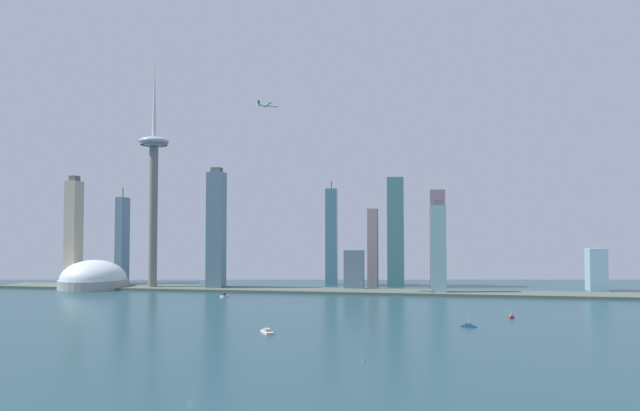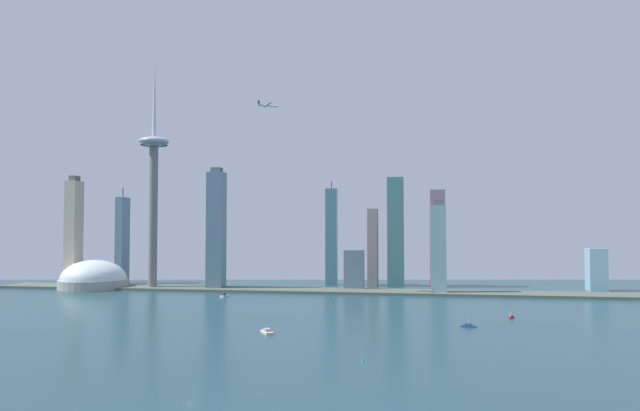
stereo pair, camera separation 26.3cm
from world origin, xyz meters
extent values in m
plane|color=#20424C|center=(0.00, 0.00, 0.00)|extent=(6000.00, 6000.00, 0.00)
cube|color=#505C50|center=(0.00, 513.75, 1.77)|extent=(989.81, 57.65, 3.54)
cylinder|color=slate|center=(-267.37, 512.88, 107.80)|extent=(12.68, 12.68, 215.60)
ellipsoid|color=#ADACCE|center=(-267.37, 512.88, 215.60)|extent=(43.21, 43.21, 13.43)
torus|color=slate|center=(-267.37, 512.88, 210.90)|extent=(39.41, 39.41, 2.69)
cone|color=silver|center=(-267.37, 512.88, 282.95)|extent=(6.34, 6.34, 121.29)
cylinder|color=#999A96|center=(-355.12, 504.55, 6.63)|extent=(98.13, 98.13, 13.26)
ellipsoid|color=silver|center=(-355.12, 504.55, 13.26)|extent=(93.23, 93.23, 57.00)
cube|color=gray|center=(143.26, 614.23, 73.06)|extent=(22.56, 25.06, 146.12)
cube|color=#7BA8AD|center=(141.04, 509.59, 59.18)|extent=(19.90, 14.37, 118.36)
cube|color=slate|center=(141.04, 509.59, 121.99)|extent=(11.94, 8.62, 7.26)
cube|color=slate|center=(24.00, 543.83, 28.59)|extent=(27.53, 20.43, 57.17)
cube|color=#BFAE93|center=(-400.88, 523.99, 79.85)|extent=(17.37, 24.69, 159.71)
cube|color=#575C5A|center=(-400.88, 523.99, 163.78)|extent=(10.42, 14.81, 8.13)
cube|color=#427676|center=(80.22, 615.85, 83.10)|extent=(24.93, 25.01, 166.21)
cube|color=slate|center=(-358.15, 592.21, 69.17)|extent=(12.08, 26.82, 138.34)
cylinder|color=#4C4C51|center=(-358.15, 592.21, 146.47)|extent=(1.60, 1.60, 16.26)
cube|color=slate|center=(-173.08, 519.49, 84.47)|extent=(23.44, 22.86, 168.95)
cube|color=#50625B|center=(-173.08, 519.49, 172.46)|extent=(14.07, 13.72, 7.02)
cube|color=gray|center=(45.28, 613.12, 59.10)|extent=(15.28, 23.18, 118.20)
cube|color=teal|center=(-19.89, 618.91, 75.23)|extent=(17.58, 13.87, 150.46)
cylinder|color=#4C4C51|center=(-19.89, 618.91, 156.27)|extent=(1.60, 1.60, 11.61)
cube|color=#8CB9C8|center=(362.10, 594.35, 29.94)|extent=(24.14, 27.53, 59.88)
cube|color=#A92C29|center=(203.27, 309.52, 1.08)|extent=(5.88, 5.98, 2.16)
cube|color=#9F989B|center=(203.27, 309.52, 3.33)|extent=(2.94, 2.97, 2.35)
cylinder|color=silver|center=(203.27, 309.52, 6.52)|extent=(0.24, 0.24, 4.04)
cube|color=white|center=(-131.13, 433.55, 1.08)|extent=(6.23, 17.48, 2.16)
cube|color=#2F384C|center=(-131.13, 433.55, 3.60)|extent=(3.98, 7.80, 2.89)
cube|color=navy|center=(158.02, 251.22, 0.72)|extent=(13.68, 6.78, 1.44)
cube|color=#3B4140|center=(158.02, 251.22, 2.33)|extent=(6.23, 4.13, 1.78)
cylinder|color=silver|center=(158.02, 251.22, 5.88)|extent=(0.24, 0.24, 5.31)
cube|color=beige|center=(-10.36, 191.56, 0.88)|extent=(14.91, 18.52, 1.76)
cube|color=#9191AA|center=(-10.36, 191.56, 2.80)|extent=(8.01, 9.05, 2.09)
cone|color=green|center=(78.45, 101.91, 1.22)|extent=(1.72, 1.72, 2.44)
cone|color=#E54C19|center=(14.34, 386.73, 1.04)|extent=(1.71, 1.71, 2.09)
cylinder|color=silver|center=(-84.29, 468.72, 252.57)|extent=(25.90, 16.78, 2.61)
sphere|color=silver|center=(-72.00, 475.99, 252.57)|extent=(2.61, 2.61, 2.61)
cube|color=silver|center=(-84.29, 468.72, 253.74)|extent=(19.55, 29.50, 0.50)
cube|color=silver|center=(-94.61, 462.61, 252.96)|extent=(7.97, 10.99, 0.40)
cube|color=#2D333D|center=(-94.61, 462.61, 256.37)|extent=(2.52, 1.77, 5.00)
camera|label=1|loc=(114.69, -282.72, 86.50)|focal=32.67mm
camera|label=2|loc=(114.95, -282.67, 86.50)|focal=32.67mm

